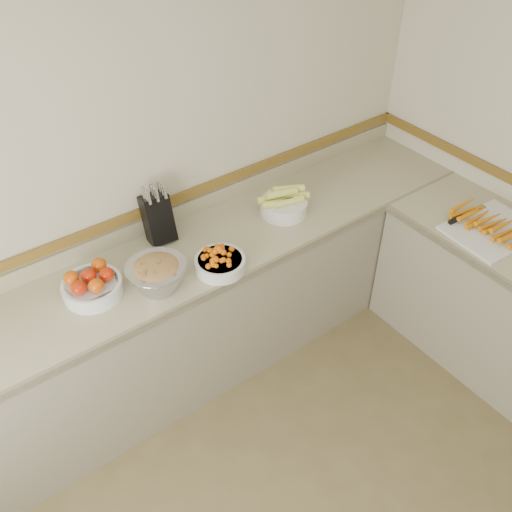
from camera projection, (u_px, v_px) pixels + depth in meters
back_wall at (130, 175)px, 3.02m from camera, size 4.00×0.00×4.00m
counter_back at (176, 320)px, 3.37m from camera, size 4.00×0.65×1.08m
knife_block at (158, 217)px, 3.16m from camera, size 0.16×0.19×0.36m
tomato_bowl at (92, 285)px, 2.86m from camera, size 0.30×0.30×0.15m
cherry_tomato_bowl at (220, 262)px, 3.02m from camera, size 0.27×0.27×0.14m
corn_bowl at (284, 204)px, 3.40m from camera, size 0.31×0.29×0.17m
rhubarb_bowl at (157, 274)px, 2.88m from camera, size 0.31×0.31×0.17m
cutting_board at (491, 227)px, 3.30m from camera, size 0.54×0.47×0.07m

